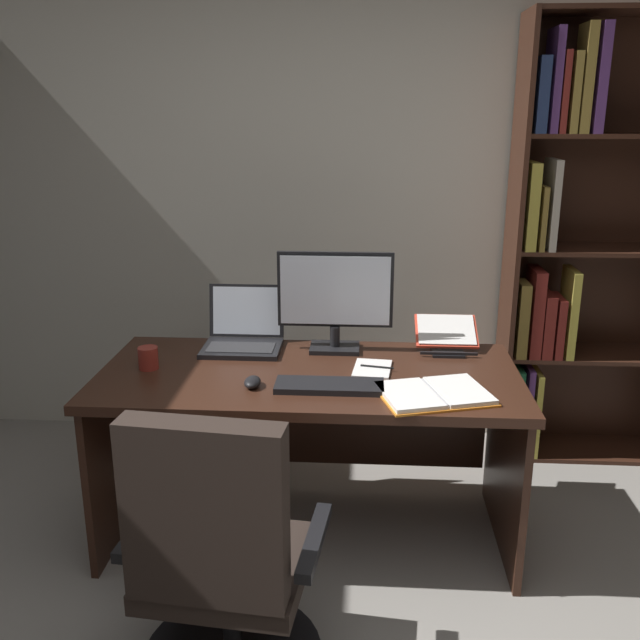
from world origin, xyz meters
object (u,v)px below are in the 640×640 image
(pen, at_px, (377,367))
(coffee_mug, at_px, (148,358))
(bookshelf, at_px, (575,245))
(laptop, at_px, (243,336))
(open_binder, at_px, (434,394))
(notepad, at_px, (372,369))
(monitor, at_px, (335,301))
(desk, at_px, (311,409))
(computer_mouse, at_px, (252,382))
(office_chair, at_px, (221,574))
(reading_stand_with_book, at_px, (446,335))
(keyboard, at_px, (329,386))

(pen, height_order, coffee_mug, coffee_mug)
(bookshelf, height_order, laptop, bookshelf)
(open_binder, height_order, coffee_mug, coffee_mug)
(bookshelf, bearing_deg, notepad, -140.62)
(monitor, relative_size, notepad, 2.43)
(desk, distance_m, bookshelf, 1.61)
(monitor, relative_size, computer_mouse, 4.90)
(office_chair, relative_size, reading_stand_with_book, 3.55)
(desk, bearing_deg, open_binder, -32.23)
(bookshelf, relative_size, coffee_mug, 24.12)
(office_chair, distance_m, open_binder, 1.01)
(office_chair, bearing_deg, computer_mouse, 96.05)
(office_chair, distance_m, notepad, 1.08)
(coffee_mug, bearing_deg, office_chair, -61.66)
(bookshelf, relative_size, notepad, 10.67)
(keyboard, bearing_deg, open_binder, -7.17)
(bookshelf, relative_size, open_binder, 4.76)
(reading_stand_with_book, height_order, open_binder, reading_stand_with_book)
(coffee_mug, bearing_deg, keyboard, -12.68)
(laptop, distance_m, computer_mouse, 0.48)
(office_chair, xyz_separation_m, notepad, (0.47, 0.91, 0.35))
(open_binder, bearing_deg, keyboard, 156.36)
(bookshelf, distance_m, open_binder, 1.40)
(desk, height_order, bookshelf, bookshelf)
(desk, xyz_separation_m, bookshelf, (1.28, 0.79, 0.58))
(monitor, bearing_deg, keyboard, -90.00)
(laptop, distance_m, pen, 0.65)
(desk, distance_m, notepad, 0.34)
(pen, bearing_deg, notepad, 180.00)
(bookshelf, relative_size, laptop, 6.47)
(bookshelf, bearing_deg, desk, -148.25)
(desk, bearing_deg, pen, -8.68)
(bookshelf, relative_size, office_chair, 2.29)
(monitor, bearing_deg, pen, -52.54)
(notepad, xyz_separation_m, pen, (0.02, 0.00, 0.01))
(laptop, xyz_separation_m, coffee_mug, (-0.35, -0.30, -0.01))
(desk, distance_m, laptop, 0.46)
(reading_stand_with_book, xyz_separation_m, pen, (-0.31, -0.30, -0.05))
(desk, height_order, office_chair, office_chair)
(desk, distance_m, keyboard, 0.35)
(bookshelf, distance_m, reading_stand_with_book, 0.92)
(office_chair, bearing_deg, pen, 67.77)
(laptop, relative_size, coffee_mug, 3.73)
(office_chair, height_order, keyboard, office_chair)
(monitor, bearing_deg, coffee_mug, -159.23)
(keyboard, bearing_deg, coffee_mug, 167.32)
(keyboard, height_order, open_binder, same)
(computer_mouse, bearing_deg, monitor, 56.96)
(open_binder, relative_size, pen, 3.36)
(reading_stand_with_book, bearing_deg, pen, -136.63)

